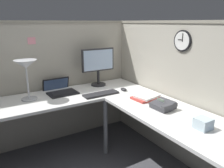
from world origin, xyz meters
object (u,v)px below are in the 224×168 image
desk_lamp_dome (26,68)px  tissue_box (203,124)px  monitor (98,64)px  laptop (60,90)px  computer_mouse (124,89)px  wall_clock (183,41)px  keyboard (101,94)px  book_stack (146,97)px  office_phone (163,105)px

desk_lamp_dome → tissue_box: bearing=-54.0°
monitor → desk_lamp_dome: bearing=-173.6°
laptop → desk_lamp_dome: (-0.38, -0.10, 0.34)m
computer_mouse → wall_clock: bearing=-59.9°
laptop → desk_lamp_dome: size_ratio=0.89×
keyboard → book_stack: size_ratio=1.39×
keyboard → tissue_box: 1.22m
computer_mouse → monitor: bearing=111.9°
office_phone → tissue_box: office_phone is taller
desk_lamp_dome → keyboard: bearing=-19.8°
laptop → tissue_box: (0.67, -1.55, 0.02)m
laptop → wall_clock: bearing=-42.6°
office_phone → wall_clock: 0.71m
monitor → book_stack: (0.20, -0.77, -0.27)m
keyboard → desk_lamp_dome: (-0.76, 0.27, 0.35)m
wall_clock → keyboard: bearing=138.3°
monitor → wall_clock: (0.49, -0.96, 0.35)m
tissue_box → laptop: bearing=113.5°
monitor → desk_lamp_dome: (-0.93, -0.10, 0.07)m
keyboard → computer_mouse: size_ratio=4.13×
laptop → wall_clock: size_ratio=1.80×
monitor → office_phone: size_ratio=2.34×
laptop → wall_clock: wall_clock is taller
book_stack → keyboard: bearing=133.3°
keyboard → laptop: bearing=135.0°
keyboard → book_stack: book_stack is taller
desk_lamp_dome → wall_clock: wall_clock is taller
keyboard → book_stack: 0.53m
computer_mouse → desk_lamp_dome: desk_lamp_dome is taller
office_phone → book_stack: office_phone is taller
computer_mouse → book_stack: 0.38m
laptop → desk_lamp_dome: 0.52m
laptop → office_phone: bearing=-57.1°
keyboard → tissue_box: tissue_box is taller
computer_mouse → tissue_box: tissue_box is taller
desk_lamp_dome → book_stack: desk_lamp_dome is taller
laptop → tissue_box: 1.69m
monitor → wall_clock: size_ratio=2.27×
keyboard → desk_lamp_dome: 0.88m
monitor → laptop: monitor is taller
wall_clock → computer_mouse: bearing=120.1°
laptop → wall_clock: 1.54m
monitor → tissue_box: (0.13, -1.56, -0.25)m
computer_mouse → desk_lamp_dome: 1.17m
laptop → monitor: bearing=0.9°
office_phone → book_stack: bearing=81.5°
tissue_box → wall_clock: size_ratio=0.55×
office_phone → tissue_box: (-0.02, -0.47, 0.01)m
laptop → office_phone: 1.28m
computer_mouse → desk_lamp_dome: size_ratio=0.23×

